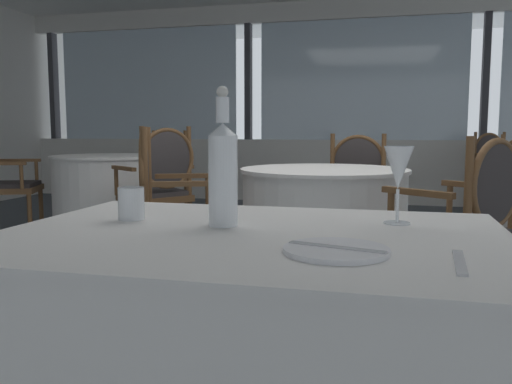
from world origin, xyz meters
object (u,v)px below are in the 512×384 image
object	(u,v)px
dining_chair_2_2	(354,186)
dining_chair_2_0	(167,199)
dining_chair_0_1	(160,181)
dining_chair_2_1	(467,219)
dining_chair_1_0	(495,165)
water_tumbler	(131,203)
dining_chair_0_2	(165,169)
dining_chair_0_0	(1,177)
water_bottle	(223,170)
wine_glass	(398,170)
side_plate	(336,250)

from	to	relation	value
dining_chair_2_2	dining_chair_2_0	bearing A→B (deg)	-30.05
dining_chair_0_1	dining_chair_2_0	size ratio (longest dim) A/B	1.01
dining_chair_2_1	dining_chair_1_0	bearing A→B (deg)	-64.05
water_tumbler	dining_chair_0_2	size ratio (longest dim) A/B	0.09
dining_chair_2_1	dining_chair_0_0	bearing A→B (deg)	16.50
dining_chair_2_2	dining_chair_0_2	bearing A→B (deg)	-113.17
dining_chair_0_0	water_tumbler	bearing A→B (deg)	-68.52
dining_chair_2_2	dining_chair_2_1	bearing A→B (deg)	29.93
dining_chair_0_2	water_bottle	bearing A→B (deg)	32.95
dining_chair_0_2	dining_chair_2_0	distance (m)	2.77
dining_chair_0_2	dining_chair_2_1	xyz separation A→B (m)	(2.72, -2.74, 0.01)
water_bottle	dining_chair_0_1	size ratio (longest dim) A/B	0.33
dining_chair_1_0	dining_chair_2_2	xyz separation A→B (m)	(-1.48, -2.71, -0.01)
water_bottle	dining_chair_0_1	distance (m)	2.97
dining_chair_2_0	dining_chair_2_2	distance (m)	1.62
water_tumbler	dining_chair_2_1	world-z (taller)	dining_chair_2_1
dining_chair_0_1	dining_chair_1_0	xyz separation A→B (m)	(2.95, 2.99, -0.02)
dining_chair_0_1	dining_chair_2_0	xyz separation A→B (m)	(0.49, -1.00, -0.00)
water_bottle	dining_chair_2_1	xyz separation A→B (m)	(0.75, 1.43, -0.32)
dining_chair_2_1	dining_chair_2_2	size ratio (longest dim) A/B	1.00
wine_glass	water_bottle	bearing A→B (deg)	-162.84
dining_chair_0_2	dining_chair_2_0	world-z (taller)	dining_chair_2_0
side_plate	dining_chair_0_0	distance (m)	4.50
water_tumbler	dining_chair_1_0	xyz separation A→B (m)	(1.86, 5.60, -0.23)
side_plate	dining_chair_0_2	distance (m)	4.95
water_bottle	dining_chair_2_2	size ratio (longest dim) A/B	0.35
wine_glass	water_tumbler	distance (m)	0.68
water_tumbler	dining_chair_1_0	size ratio (longest dim) A/B	0.09
dining_chair_2_0	dining_chair_0_0	bearing A→B (deg)	127.56
water_bottle	dining_chair_2_2	world-z (taller)	water_bottle
side_plate	water_tumbler	xyz separation A→B (m)	(-0.55, 0.25, 0.04)
dining_chair_0_0	dining_chair_0_1	size ratio (longest dim) A/B	0.93
dining_chair_2_1	water_tumbler	bearing A→B (deg)	91.92
dining_chair_2_2	side_plate	bearing A→B (deg)	10.48
dining_chair_2_2	dining_chair_0_0	bearing A→B (deg)	-81.37
dining_chair_2_0	dining_chair_2_2	size ratio (longest dim) A/B	1.05
water_tumbler	dining_chair_2_0	bearing A→B (deg)	110.53
water_tumbler	dining_chair_2_2	world-z (taller)	dining_chair_2_2
side_plate	dining_chair_0_0	xyz separation A→B (m)	(-3.27, 3.08, -0.20)
dining_chair_0_0	dining_chair_2_0	xyz separation A→B (m)	(2.12, -1.22, 0.02)
water_bottle	dining_chair_2_1	distance (m)	1.64
water_bottle	dining_chair_1_0	size ratio (longest dim) A/B	0.35
water_bottle	dining_chair_1_0	bearing A→B (deg)	74.05
dining_chair_2_0	side_plate	bearing A→B (deg)	-80.73
water_bottle	dining_chair_2_1	bearing A→B (deg)	62.38
water_bottle	water_tumbler	size ratio (longest dim) A/B	3.98
water_tumbler	dining_chair_1_0	world-z (taller)	dining_chair_1_0
dining_chair_0_2	dining_chair_2_0	bearing A→B (deg)	31.40
side_plate	dining_chair_0_2	size ratio (longest dim) A/B	0.21
water_bottle	dining_chair_0_0	xyz separation A→B (m)	(-2.98, 2.86, -0.32)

